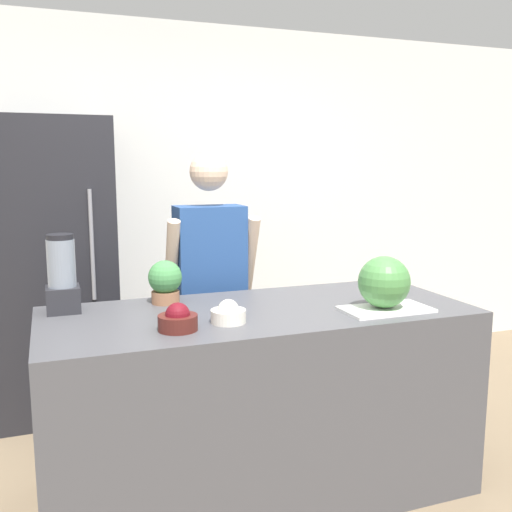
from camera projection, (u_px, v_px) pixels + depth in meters
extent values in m
cube|color=white|center=(177.00, 204.00, 4.25)|extent=(8.00, 0.06, 2.60)
cube|color=#4C4C51|center=(259.00, 401.00, 2.77)|extent=(2.01, 0.84, 0.92)
cube|color=#232328|center=(52.00, 268.00, 3.63)|extent=(0.76, 0.69, 1.87)
cylinder|color=gray|center=(92.00, 245.00, 3.35)|extent=(0.02, 0.02, 0.66)
cube|color=#4C608C|center=(211.00, 369.00, 3.37)|extent=(0.29, 0.18, 0.80)
cube|color=#284C8C|center=(210.00, 255.00, 3.26)|extent=(0.39, 0.22, 0.56)
sphere|color=beige|center=(209.00, 172.00, 3.18)|extent=(0.22, 0.22, 0.22)
cylinder|color=beige|center=(172.00, 260.00, 3.15)|extent=(0.07, 0.23, 0.47)
cylinder|color=beige|center=(250.00, 256.00, 3.30)|extent=(0.07, 0.23, 0.47)
cube|color=white|center=(386.00, 309.00, 2.67)|extent=(0.42, 0.23, 0.01)
sphere|color=#4C8C47|center=(384.00, 282.00, 2.66)|extent=(0.24, 0.24, 0.24)
cylinder|color=#511E19|center=(178.00, 323.00, 2.35)|extent=(0.16, 0.16, 0.06)
sphere|color=maroon|center=(178.00, 315.00, 2.35)|extent=(0.10, 0.10, 0.10)
cylinder|color=white|center=(228.00, 316.00, 2.47)|extent=(0.15, 0.15, 0.06)
sphere|color=white|center=(228.00, 310.00, 2.46)|extent=(0.09, 0.09, 0.09)
cube|color=#28282D|center=(63.00, 299.00, 2.64)|extent=(0.15, 0.15, 0.12)
cylinder|color=gray|center=(61.00, 263.00, 2.61)|extent=(0.13, 0.13, 0.22)
cylinder|color=black|center=(60.00, 237.00, 2.59)|extent=(0.12, 0.12, 0.02)
cylinder|color=#996647|center=(166.00, 297.00, 2.81)|extent=(0.14, 0.14, 0.06)
sphere|color=#478E4C|center=(165.00, 277.00, 2.79)|extent=(0.17, 0.17, 0.17)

